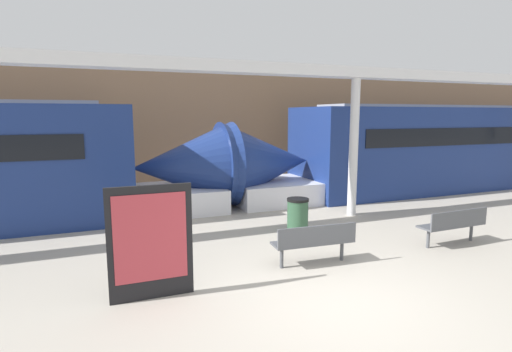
{
  "coord_description": "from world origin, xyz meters",
  "views": [
    {
      "loc": [
        -3.31,
        -4.91,
        2.84
      ],
      "look_at": [
        0.15,
        3.81,
        1.4
      ],
      "focal_mm": 28.0,
      "sensor_mm": 36.0,
      "label": 1
    }
  ],
  "objects": [
    {
      "name": "bench_near",
      "position": [
        0.4,
        1.43,
        0.5
      ],
      "size": [
        1.62,
        0.53,
        0.81
      ],
      "rotation": [
        0.0,
        0.0,
        -0.06
      ],
      "color": "#4C4F54",
      "rests_on": "ground_plane"
    },
    {
      "name": "ground_plane",
      "position": [
        0.0,
        0.0,
        0.0
      ],
      "size": [
        60.0,
        60.0,
        0.0
      ],
      "primitive_type": "plane",
      "color": "#A8A093"
    },
    {
      "name": "support_column_near",
      "position": [
        3.34,
        4.44,
        1.92
      ],
      "size": [
        0.25,
        0.25,
        3.83
      ],
      "primitive_type": "cylinder",
      "color": "silver",
      "rests_on": "ground_plane"
    },
    {
      "name": "bench_far",
      "position": [
        3.84,
        1.35,
        0.5
      ],
      "size": [
        1.63,
        0.48,
        0.81
      ],
      "rotation": [
        0.0,
        0.0,
        0.02
      ],
      "color": "#4C4F54",
      "rests_on": "ground_plane"
    },
    {
      "name": "train_left",
      "position": [
        10.36,
        6.93,
        1.52
      ],
      "size": [
        20.14,
        2.93,
        3.2
      ],
      "color": "navy",
      "rests_on": "ground_plane"
    },
    {
      "name": "poster_board",
      "position": [
        -2.64,
        1.16,
        0.91
      ],
      "size": [
        1.28,
        0.07,
        1.8
      ],
      "color": "black",
      "rests_on": "ground_plane"
    },
    {
      "name": "station_wall",
      "position": [
        0.0,
        10.7,
        2.5
      ],
      "size": [
        56.0,
        0.2,
        5.0
      ],
      "primitive_type": "cube",
      "color": "#937051",
      "rests_on": "ground_plane"
    },
    {
      "name": "trash_bin",
      "position": [
        1.08,
        3.42,
        0.43
      ],
      "size": [
        0.53,
        0.53,
        0.86
      ],
      "color": "#2D5138",
      "rests_on": "ground_plane"
    },
    {
      "name": "canopy_beam",
      "position": [
        3.34,
        4.44,
        3.97
      ],
      "size": [
        28.0,
        0.6,
        0.28
      ],
      "primitive_type": "cube",
      "color": "silver",
      "rests_on": "support_column_near"
    }
  ]
}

